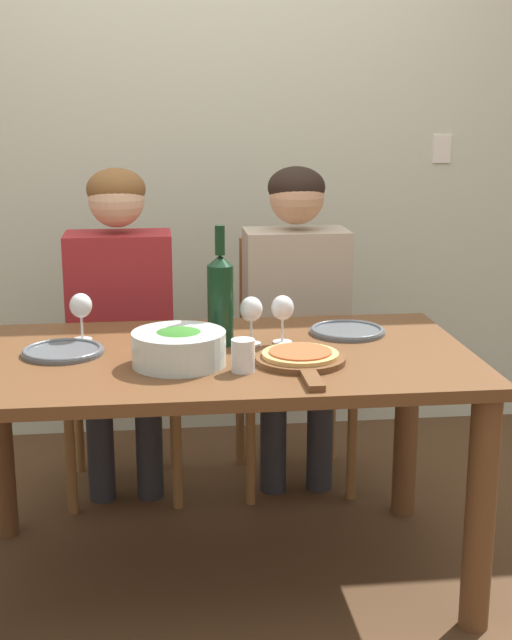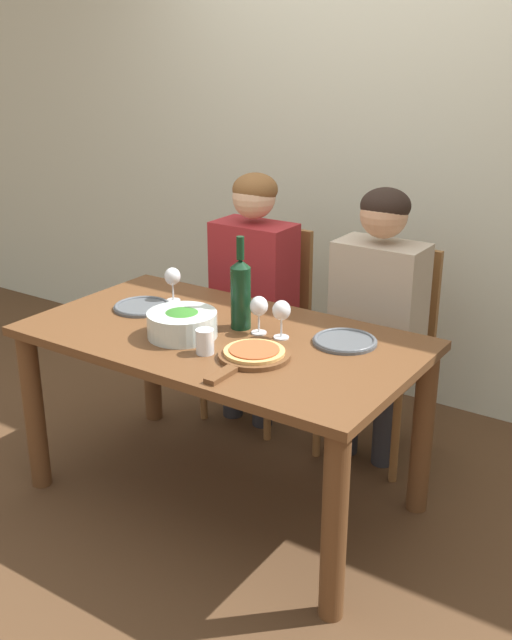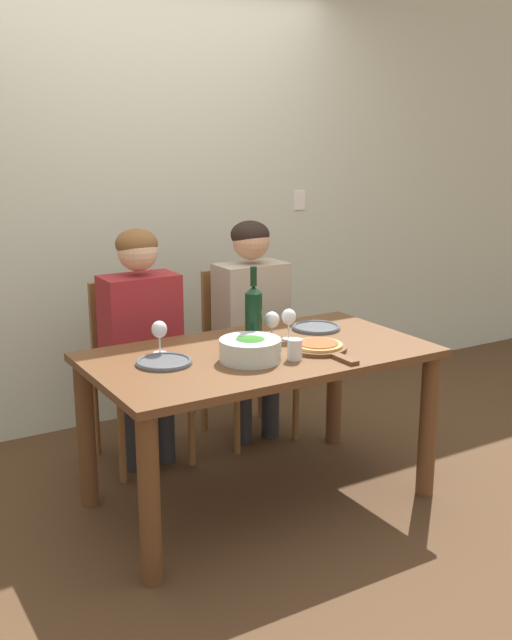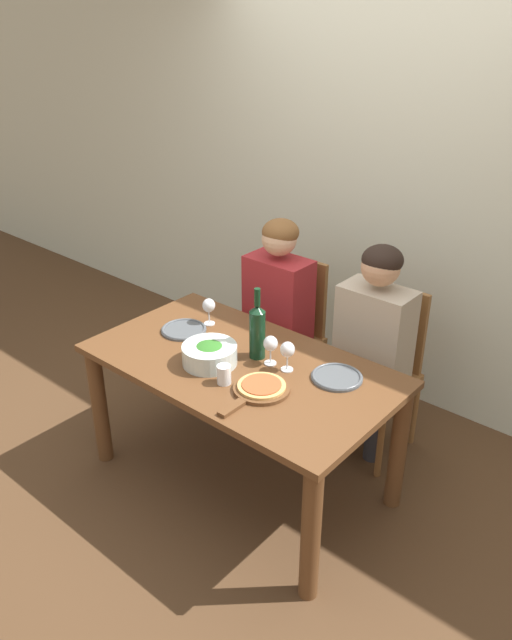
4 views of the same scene
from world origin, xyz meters
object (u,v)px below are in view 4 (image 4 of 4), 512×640
Objects in this scene: wine_glass_centre at (271,345)px; water_tumbler at (224,374)px; dinner_plate_left at (184,329)px; chair_left at (287,329)px; pizza_on_board at (260,388)px; person_woman at (276,300)px; person_man at (373,334)px; dinner_plate_right at (337,377)px; chair_right at (380,364)px; wine_glass_left at (209,307)px; wine_glass_right at (287,351)px; wine_bottle at (257,330)px; broccoli_bowl at (210,354)px.

wine_glass_centre is 0.28m from water_tumbler.
dinner_plate_left is 0.56m from water_tumbler.
pizza_on_board is at bearing -59.22° from chair_left.
chair_left is 2.35× the size of pizza_on_board.
person_woman is 13.39× the size of water_tumbler.
person_man reaches higher than dinner_plate_right.
person_woman is at bearing 124.26° from pizza_on_board.
chair_right is at bearing 9.85° from person_woman.
wine_glass_centre is (0.52, -0.11, 0.00)m from wine_glass_left.
chair_right is at bearing 0.00° from chair_left.
chair_right is (0.65, 0.00, 0.00)m from chair_left.
dinner_plate_right is 0.26m from wine_glass_right.
person_woman is 3.33× the size of wine_bottle.
wine_glass_centre is at bearing 78.86° from water_tumbler.
person_man is at bearing 71.14° from water_tumbler.
wine_glass_right is (0.19, -0.00, -0.04)m from wine_bottle.
wine_bottle is (-0.33, -0.56, 0.14)m from person_man.
chair_right is 3.50× the size of broccoli_bowl.
person_woman is 0.48m from wine_glass_left.
chair_left is 6.22× the size of wine_glass_right.
chair_right is 3.89× the size of dinner_plate_left.
chair_right is 6.22× the size of wine_glass_left.
broccoli_bowl is 2.92× the size of water_tumbler.
water_tumbler is at bearing -135.59° from dinner_plate_right.
person_woman is at bearing 104.08° from broccoli_bowl.
chair_right reaches higher than pizza_on_board.
chair_right is 1.00m from wine_glass_left.
person_woman reaches higher than dinner_plate_left.
chair_left is at bearing 79.75° from wine_glass_left.
dinner_plate_right is 2.63× the size of water_tumbler.
water_tumbler is (0.36, -0.84, 0.04)m from person_woman.
person_man is 8.14× the size of wine_glass_centre.
chair_right is 1.03m from water_tumbler.
chair_left reaches higher than water_tumbler.
chair_right is at bearing 41.92° from dinner_plate_left.
person_man reaches higher than wine_bottle.
wine_bottle reaches higher than dinner_plate_left.
dinner_plate_right is at bearing 27.26° from broccoli_bowl.
wine_bottle is 2.45× the size of wine_glass_centre.
pizza_on_board is 2.65× the size of wine_glass_left.
person_woman is 0.88m from dinner_plate_right.
chair_left is 0.91m from wine_glass_right.
water_tumbler reaches higher than dinner_plate_left.
wine_glass_left reaches higher than dinner_plate_right.
person_man is at bearing 0.00° from person_woman.
chair_left reaches higher than wine_glass_left.
wine_glass_right reaches higher than dinner_plate_right.
wine_glass_left is at bearing 140.72° from water_tumbler.
wine_glass_left is at bearing 179.10° from dinner_plate_right.
person_woman is at bearing 77.29° from wine_glass_left.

